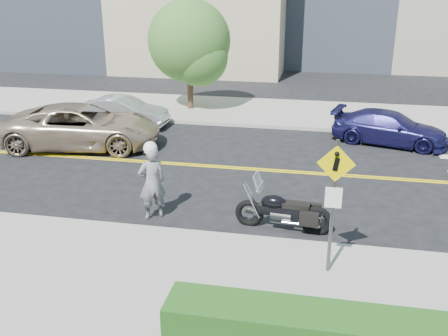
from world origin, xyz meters
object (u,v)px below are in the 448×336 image
pedestrian_sign (334,195)px  motorcyclist (152,180)px  suv (82,126)px  parked_car_blue (390,128)px  motorcycle (284,203)px  parked_car_silver (123,112)px

pedestrian_sign → motorcyclist: 5.22m
suv → parked_car_blue: suv is taller
pedestrian_sign → parked_car_blue: pedestrian_sign is taller
motorcyclist → parked_car_blue: (6.90, 8.04, -0.45)m
motorcyclist → parked_car_blue: size_ratio=0.50×
motorcyclist → motorcycle: 3.54m
parked_car_silver → pedestrian_sign: bearing=-137.2°
pedestrian_sign → parked_car_silver: size_ratio=0.78×
pedestrian_sign → suv: bearing=141.1°
motorcyclist → suv: 7.07m
parked_car_blue → parked_car_silver: bearing=102.8°
motorcycle → parked_car_blue: (3.38, 8.08, -0.11)m
pedestrian_sign → parked_car_silver: (-8.82, 10.51, -1.32)m
suv → parked_car_blue: 11.80m
motorcyclist → parked_car_silver: bearing=-97.9°
motorcyclist → suv: size_ratio=0.37×
parked_car_blue → motorcyclist: bearing=154.0°
motorcycle → parked_car_silver: motorcycle is taller
suv → pedestrian_sign: bearing=-138.2°
motorcycle → suv: (-8.11, 5.41, 0.07)m
motorcycle → motorcyclist: bearing=-175.6°
pedestrian_sign → motorcycle: bearing=119.2°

